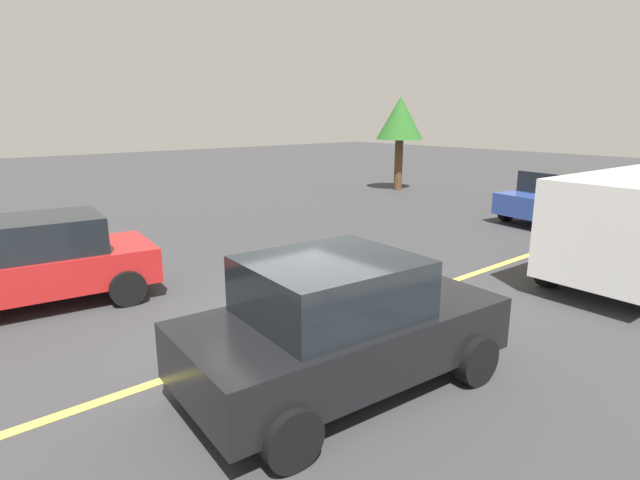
# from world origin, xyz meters

# --- Properties ---
(ground_plane) EXTENTS (80.00, 80.00, 0.00)m
(ground_plane) POSITION_xyz_m (0.00, 0.00, 0.00)
(ground_plane) COLOR #38383A
(lane_marking_centre) EXTENTS (28.00, 0.16, 0.01)m
(lane_marking_centre) POSITION_xyz_m (3.00, 0.00, 0.01)
(lane_marking_centre) COLOR #E0D14C
(car_blue_approaching) EXTENTS (4.78, 2.67, 1.61)m
(car_blue_approaching) POSITION_xyz_m (11.58, 1.39, 0.81)
(car_blue_approaching) COLOR #2D479E
(car_blue_approaching) RESTS_ON ground_plane
(car_black_mid_road) EXTENTS (4.18, 2.39, 1.69)m
(car_black_mid_road) POSITION_xyz_m (-0.67, -1.55, 0.84)
(car_black_mid_road) COLOR black
(car_black_mid_road) RESTS_ON ground_plane
(car_red_crossing) EXTENTS (4.19, 2.40, 1.59)m
(car_red_crossing) POSITION_xyz_m (-2.87, 3.98, 0.80)
(car_red_crossing) COLOR red
(car_red_crossing) RESTS_ON ground_plane
(tree_left_verge) EXTENTS (2.06, 2.06, 4.06)m
(tree_left_verge) POSITION_xyz_m (12.84, 9.41, 3.07)
(tree_left_verge) COLOR #513823
(tree_left_verge) RESTS_ON ground_plane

